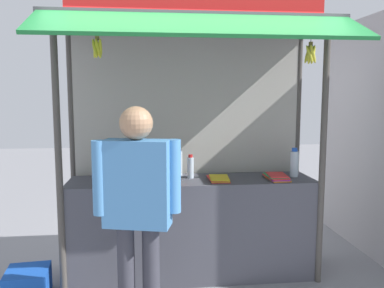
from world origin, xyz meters
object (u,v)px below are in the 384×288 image
(water_bottle_front_right, at_px, (190,167))
(magazine_stack_far_right, at_px, (126,181))
(water_bottle_right, at_px, (295,163))
(magazine_stack_far_left, at_px, (168,179))
(vendor_person, at_px, (137,198))
(magazine_stack_mid_left, at_px, (277,177))
(magazine_stack_back_left, at_px, (219,179))
(banana_bunch_inner_right, at_px, (310,54))
(banana_bunch_rightmost, at_px, (97,48))
(water_bottle_back_right, at_px, (178,162))
(water_bottle_mid_right, at_px, (294,163))
(plastic_crate, at_px, (28,284))

(water_bottle_front_right, height_order, magazine_stack_far_right, water_bottle_front_right)
(water_bottle_right, bearing_deg, magazine_stack_far_right, -169.30)
(water_bottle_front_right, bearing_deg, magazine_stack_far_left, -130.99)
(magazine_stack_far_left, bearing_deg, water_bottle_right, 13.25)
(magazine_stack_far_left, bearing_deg, vendor_person, -111.42)
(magazine_stack_mid_left, xyz_separation_m, magazine_stack_far_right, (-1.46, -0.12, 0.02))
(magazine_stack_back_left, xyz_separation_m, banana_bunch_inner_right, (0.75, -0.32, 1.16))
(magazine_stack_far_right, distance_m, banana_bunch_rightmost, 1.19)
(magazine_stack_back_left, height_order, banana_bunch_inner_right, banana_bunch_inner_right)
(magazine_stack_back_left, xyz_separation_m, magazine_stack_far_left, (-0.50, -0.13, 0.03))
(water_bottle_back_right, xyz_separation_m, water_bottle_mid_right, (1.16, -0.19, -0.00))
(water_bottle_right, height_order, magazine_stack_far_right, water_bottle_right)
(vendor_person, bearing_deg, water_bottle_front_right, 76.50)
(water_bottle_front_right, height_order, water_bottle_right, water_bottle_right)
(magazine_stack_far_right, xyz_separation_m, vendor_person, (0.12, -0.66, 0.01))
(magazine_stack_mid_left, relative_size, magazine_stack_far_right, 1.09)
(banana_bunch_rightmost, xyz_separation_m, banana_bunch_inner_right, (1.83, -0.00, -0.03))
(magazine_stack_far_right, bearing_deg, banana_bunch_rightmost, -138.79)
(magazine_stack_mid_left, bearing_deg, water_bottle_mid_right, 28.13)
(water_bottle_right, height_order, banana_bunch_inner_right, banana_bunch_inner_right)
(water_bottle_right, bearing_deg, water_bottle_back_right, 175.04)
(plastic_crate, bearing_deg, magazine_stack_mid_left, 4.80)
(plastic_crate, bearing_deg, vendor_person, -30.19)
(water_bottle_back_right, height_order, banana_bunch_inner_right, banana_bunch_inner_right)
(magazine_stack_far_right, distance_m, magazine_stack_back_left, 0.90)
(water_bottle_back_right, height_order, water_bottle_front_right, water_bottle_back_right)
(water_bottle_mid_right, distance_m, magazine_stack_far_right, 1.69)
(water_bottle_mid_right, height_order, water_bottle_right, water_bottle_mid_right)
(vendor_person, bearing_deg, magazine_stack_back_left, 60.94)
(banana_bunch_rightmost, distance_m, vendor_person, 1.29)
(water_bottle_back_right, relative_size, magazine_stack_far_left, 1.06)
(water_bottle_mid_right, xyz_separation_m, water_bottle_right, (0.04, 0.09, -0.02))
(water_bottle_mid_right, bearing_deg, water_bottle_right, 63.41)
(vendor_person, bearing_deg, water_bottle_back_right, 84.77)
(magazine_stack_far_left, distance_m, banana_bunch_rightmost, 1.31)
(water_bottle_front_right, distance_m, banana_bunch_rightmost, 1.44)
(water_bottle_front_right, xyz_separation_m, banana_bunch_rightmost, (-0.82, -0.46, 1.10))
(water_bottle_front_right, bearing_deg, plastic_crate, -166.52)
(water_bottle_mid_right, height_order, magazine_stack_far_left, water_bottle_mid_right)
(magazine_stack_far_right, bearing_deg, water_bottle_right, 10.70)
(water_bottle_right, height_order, magazine_stack_back_left, water_bottle_right)
(water_bottle_front_right, distance_m, magazine_stack_back_left, 0.31)
(water_bottle_back_right, distance_m, water_bottle_right, 1.21)
(water_bottle_front_right, relative_size, vendor_person, 0.14)
(water_bottle_front_right, xyz_separation_m, banana_bunch_inner_right, (1.01, -0.46, 1.07))
(water_bottle_mid_right, distance_m, magazine_stack_far_left, 1.31)
(water_bottle_back_right, xyz_separation_m, plastic_crate, (-1.39, -0.51, -0.99))
(magazine_stack_far_left, distance_m, vendor_person, 0.72)
(magazine_stack_back_left, xyz_separation_m, vendor_person, (-0.76, -0.80, 0.04))
(banana_bunch_rightmost, relative_size, vendor_person, 0.15)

